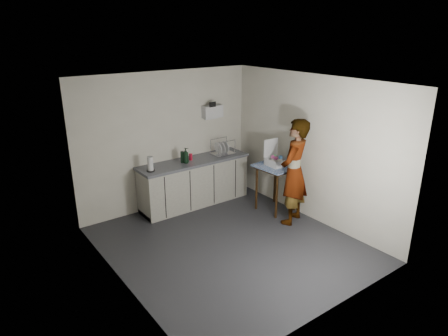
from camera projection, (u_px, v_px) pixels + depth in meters
ground at (230, 244)px, 6.47m from camera, size 4.00×4.00×0.00m
wall_back at (167, 141)px, 7.55m from camera, size 3.60×0.02×2.60m
wall_right at (311, 149)px, 7.04m from camera, size 0.02×4.00×2.60m
wall_left at (118, 197)px, 5.04m from camera, size 0.02×4.00×2.60m
ceiling at (231, 82)px, 5.61m from camera, size 3.60×4.00×0.01m
kitchen_counter at (194, 183)px, 7.84m from camera, size 2.24×0.62×0.91m
wall_shelf at (212, 112)px, 7.91m from camera, size 0.42×0.18×0.37m
side_table at (277, 171)px, 7.46m from camera, size 0.75×0.75×0.90m
standing_man at (294, 172)px, 6.95m from camera, size 0.81×0.69×1.89m
soap_bottle at (186, 156)px, 7.47m from camera, size 0.16×0.16×0.29m
soda_can at (191, 157)px, 7.67m from camera, size 0.07×0.07×0.13m
dark_bottle at (182, 157)px, 7.51m from camera, size 0.06×0.06×0.22m
paper_towel at (150, 164)px, 7.06m from camera, size 0.15×0.15×0.27m
dish_rack at (222, 151)px, 8.03m from camera, size 0.44×0.33×0.31m
bakery_box at (276, 160)px, 7.39m from camera, size 0.34×0.36×0.47m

